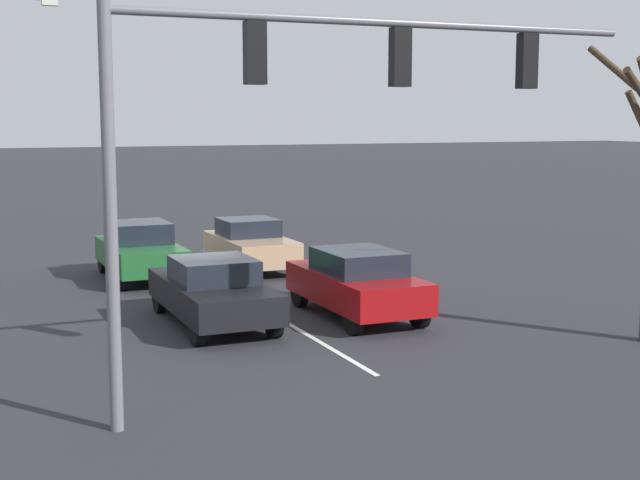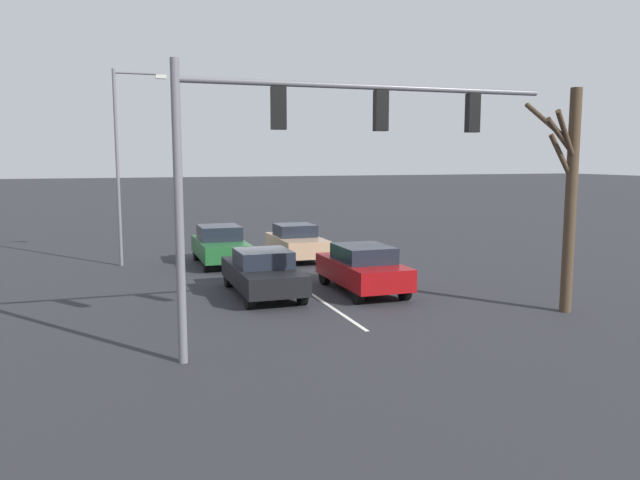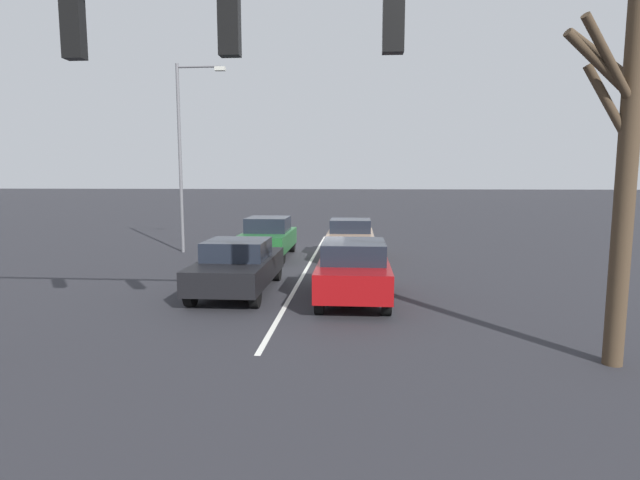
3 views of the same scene
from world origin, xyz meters
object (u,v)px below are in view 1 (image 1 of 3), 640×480
(car_black_midlane_front, at_px, (213,291))
(car_maroon_leftlane_front, at_px, (357,282))
(traffic_signal_gantry, at_px, (297,102))
(car_darkgreen_midlane_second, at_px, (140,250))
(car_tan_leftlane_second, at_px, (250,245))

(car_black_midlane_front, distance_m, car_maroon_leftlane_front, 3.38)
(car_black_midlane_front, relative_size, traffic_signal_gantry, 0.50)
(car_black_midlane_front, relative_size, car_darkgreen_midlane_second, 1.07)
(car_black_midlane_front, bearing_deg, car_tan_leftlane_second, -115.25)
(car_black_midlane_front, height_order, car_darkgreen_midlane_second, car_darkgreen_midlane_second)
(car_darkgreen_midlane_second, xyz_separation_m, car_tan_leftlane_second, (-3.44, -0.17, -0.06))
(car_maroon_leftlane_front, xyz_separation_m, car_tan_leftlane_second, (0.21, -7.19, -0.05))
(car_tan_leftlane_second, bearing_deg, car_black_midlane_front, 64.75)
(car_black_midlane_front, bearing_deg, traffic_signal_gantry, 86.62)
(car_maroon_leftlane_front, bearing_deg, car_darkgreen_midlane_second, -62.50)
(car_maroon_leftlane_front, distance_m, car_tan_leftlane_second, 7.19)
(car_maroon_leftlane_front, distance_m, traffic_signal_gantry, 7.80)
(car_maroon_leftlane_front, relative_size, traffic_signal_gantry, 0.47)
(car_darkgreen_midlane_second, relative_size, car_tan_leftlane_second, 1.07)
(car_tan_leftlane_second, xyz_separation_m, traffic_signal_gantry, (3.49, 12.72, 4.13))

